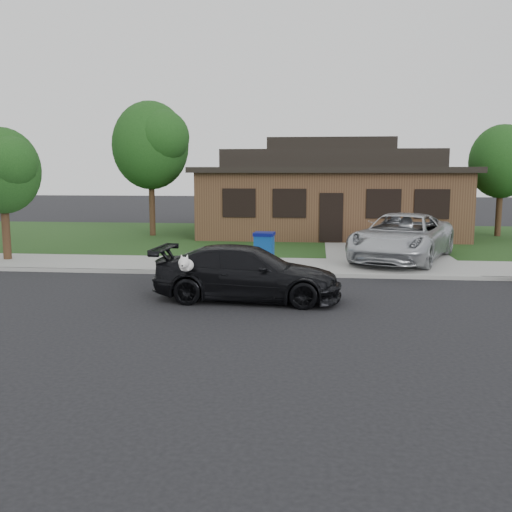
# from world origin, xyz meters

# --- Properties ---
(ground) EXTENTS (120.00, 120.00, 0.00)m
(ground) POSITION_xyz_m (0.00, 0.00, 0.00)
(ground) COLOR black
(ground) RESTS_ON ground
(sidewalk) EXTENTS (60.00, 3.00, 0.12)m
(sidewalk) POSITION_xyz_m (0.00, 5.00, 0.06)
(sidewalk) COLOR gray
(sidewalk) RESTS_ON ground
(curb) EXTENTS (60.00, 0.12, 0.12)m
(curb) POSITION_xyz_m (0.00, 3.50, 0.06)
(curb) COLOR gray
(curb) RESTS_ON ground
(lawn) EXTENTS (60.00, 13.00, 0.13)m
(lawn) POSITION_xyz_m (0.00, 13.00, 0.07)
(lawn) COLOR #193814
(lawn) RESTS_ON ground
(driveway) EXTENTS (4.50, 13.00, 0.14)m
(driveway) POSITION_xyz_m (6.00, 10.00, 0.07)
(driveway) COLOR gray
(driveway) RESTS_ON ground
(sedan) EXTENTS (4.77, 2.38, 1.36)m
(sedan) POSITION_xyz_m (1.69, 0.19, 0.68)
(sedan) COLOR black
(sedan) RESTS_ON ground
(minivan) EXTENTS (4.63, 6.36, 1.61)m
(minivan) POSITION_xyz_m (6.35, 6.35, 0.94)
(minivan) COLOR #B9BCC0
(minivan) RESTS_ON driveway
(recycling_bin) EXTENTS (0.70, 0.73, 1.09)m
(recycling_bin) POSITION_xyz_m (1.68, 4.84, 0.67)
(recycling_bin) COLOR navy
(recycling_bin) RESTS_ON sidewalk
(house) EXTENTS (12.60, 8.60, 4.65)m
(house) POSITION_xyz_m (4.00, 15.00, 2.13)
(house) COLOR #422B1C
(house) RESTS_ON ground
(tree_0) EXTENTS (3.78, 3.60, 6.34)m
(tree_0) POSITION_xyz_m (-4.34, 12.88, 4.48)
(tree_0) COLOR #332114
(tree_0) RESTS_ON ground
(tree_1) EXTENTS (3.15, 3.00, 5.25)m
(tree_1) POSITION_xyz_m (12.14, 14.40, 3.71)
(tree_1) COLOR #332114
(tree_1) RESTS_ON ground
(tree_2) EXTENTS (2.73, 2.60, 4.59)m
(tree_2) POSITION_xyz_m (-7.38, 5.11, 3.27)
(tree_2) COLOR #332114
(tree_2) RESTS_ON ground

